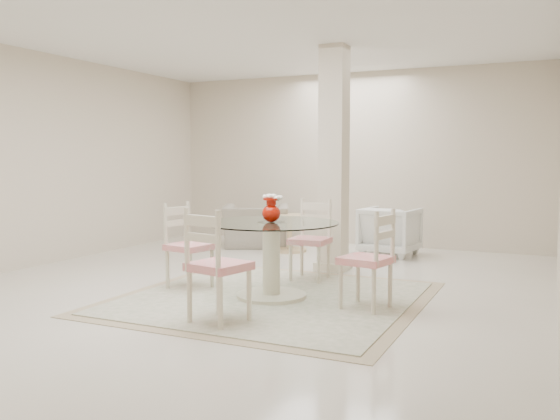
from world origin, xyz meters
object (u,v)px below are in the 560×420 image
at_px(recliner_taupe, 256,226).
at_px(armchair_white, 390,231).
at_px(dining_table, 271,260).
at_px(red_vase, 271,209).
at_px(column, 334,159).
at_px(dining_chair_west, 185,239).
at_px(dining_chair_north, 312,233).
at_px(side_table, 289,234).
at_px(dining_chair_east, 372,252).
at_px(dining_chair_south, 213,258).

bearing_deg(recliner_taupe, armchair_white, 157.81).
bearing_deg(dining_table, red_vase, 84.29).
height_order(column, dining_chair_west, column).
relative_size(dining_table, dining_chair_north, 1.30).
bearing_deg(dining_table, side_table, 110.53).
bearing_deg(column, dining_table, -90.97).
distance_m(dining_chair_east, side_table, 3.47).
relative_size(dining_chair_south, recliner_taupe, 1.08).
bearing_deg(dining_chair_south, side_table, -62.44).
bearing_deg(dining_chair_south, dining_chair_west, -34.20).
bearing_deg(dining_chair_north, column, 88.22).
height_order(dining_chair_north, side_table, dining_chair_north).
bearing_deg(armchair_white, side_table, 18.82).
bearing_deg(column, dining_chair_south, -91.32).
relative_size(recliner_taupe, side_table, 1.82).
height_order(red_vase, dining_chair_east, red_vase).
bearing_deg(dining_table, dining_chair_south, -91.92).
xyz_separation_m(dining_table, side_table, (-1.03, 2.75, -0.13)).
bearing_deg(column, recliner_taupe, 143.22).
bearing_deg(dining_table, dining_chair_north, 88.99).
relative_size(red_vase, dining_chair_west, 0.27).
distance_m(dining_chair_east, dining_chair_south, 1.44).
xyz_separation_m(column, armchair_white, (0.35, 1.37, -1.01)).
xyz_separation_m(dining_chair_east, armchair_white, (-0.63, 3.09, -0.19)).
height_order(column, dining_chair_north, column).
xyz_separation_m(dining_chair_east, dining_chair_south, (-1.05, -0.99, 0.03)).
height_order(column, armchair_white, column).
relative_size(dining_table, side_table, 2.40).
xyz_separation_m(dining_chair_west, recliner_taupe, (-0.68, 2.94, -0.20)).
bearing_deg(recliner_taupe, dining_chair_west, 78.40).
xyz_separation_m(dining_table, dining_chair_west, (-1.01, 0.03, 0.14)).
height_order(dining_table, dining_chair_north, dining_chair_north).
bearing_deg(dining_chair_east, red_vase, -81.33).
distance_m(column, dining_chair_south, 2.82).
height_order(dining_chair_east, armchair_white, dining_chair_east).
xyz_separation_m(column, dining_chair_east, (0.99, -1.72, -0.82)).
bearing_deg(dining_chair_east, recliner_taupe, -127.41).
bearing_deg(dining_table, armchair_white, 82.90).
height_order(dining_chair_west, armchair_white, dining_chair_west).
xyz_separation_m(red_vase, dining_chair_north, (0.02, 1.01, -0.35)).
bearing_deg(dining_chair_east, dining_chair_south, -36.15).
bearing_deg(dining_chair_west, dining_chair_north, -35.62).
bearing_deg(side_table, dining_chair_south, -75.19).
relative_size(armchair_white, side_table, 1.38).
bearing_deg(armchair_white, dining_chair_east, 108.10).
height_order(dining_chair_west, recliner_taupe, dining_chair_west).
bearing_deg(dining_chair_south, column, -78.58).
bearing_deg(dining_chair_south, red_vase, -79.18).
height_order(dining_table, dining_chair_west, dining_chair_west).
distance_m(dining_chair_east, recliner_taupe, 4.05).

